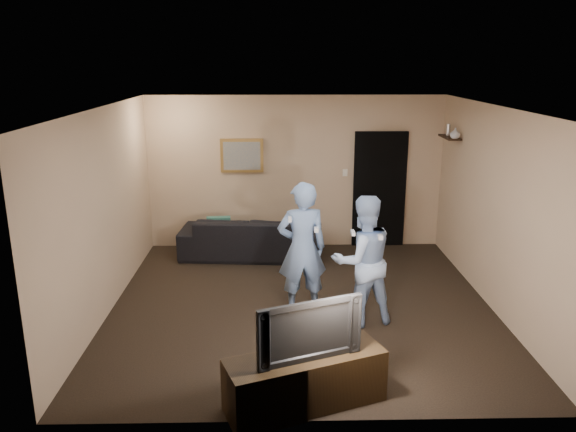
{
  "coord_description": "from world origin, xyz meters",
  "views": [
    {
      "loc": [
        -0.33,
        -6.9,
        3.18
      ],
      "look_at": [
        -0.17,
        0.3,
        1.15
      ],
      "focal_mm": 35.0,
      "sensor_mm": 36.0,
      "label": 1
    }
  ],
  "objects_px": {
    "tv_console": "(305,381)",
    "wii_player_right": "(362,260)",
    "sofa": "(252,236)",
    "wii_player_left": "(302,249)",
    "television": "(306,327)"
  },
  "relations": [
    {
      "from": "television",
      "to": "wii_player_right",
      "type": "bearing_deg",
      "value": 44.64
    },
    {
      "from": "wii_player_left",
      "to": "wii_player_right",
      "type": "xyz_separation_m",
      "value": [
        0.72,
        -0.31,
        -0.05
      ]
    },
    {
      "from": "sofa",
      "to": "wii_player_left",
      "type": "xyz_separation_m",
      "value": [
        0.73,
        -2.16,
        0.53
      ]
    },
    {
      "from": "wii_player_left",
      "to": "wii_player_right",
      "type": "bearing_deg",
      "value": -23.22
    },
    {
      "from": "television",
      "to": "wii_player_left",
      "type": "relative_size",
      "value": 0.59
    },
    {
      "from": "wii_player_left",
      "to": "wii_player_right",
      "type": "relative_size",
      "value": 1.06
    },
    {
      "from": "wii_player_right",
      "to": "tv_console",
      "type": "bearing_deg",
      "value": -114.32
    },
    {
      "from": "wii_player_right",
      "to": "wii_player_left",
      "type": "bearing_deg",
      "value": 156.78
    },
    {
      "from": "tv_console",
      "to": "wii_player_right",
      "type": "bearing_deg",
      "value": 44.64
    },
    {
      "from": "tv_console",
      "to": "television",
      "type": "relative_size",
      "value": 1.49
    },
    {
      "from": "wii_player_right",
      "to": "sofa",
      "type": "bearing_deg",
      "value": 120.53
    },
    {
      "from": "tv_console",
      "to": "wii_player_left",
      "type": "height_order",
      "value": "wii_player_left"
    },
    {
      "from": "sofa",
      "to": "tv_console",
      "type": "distance_m",
      "value": 4.25
    },
    {
      "from": "television",
      "to": "wii_player_left",
      "type": "bearing_deg",
      "value": 67.25
    },
    {
      "from": "television",
      "to": "wii_player_right",
      "type": "distance_m",
      "value": 1.9
    }
  ]
}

